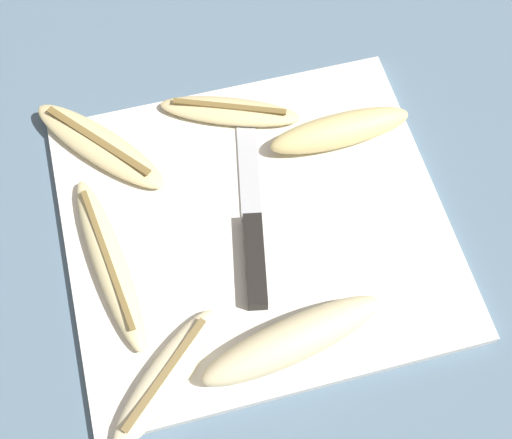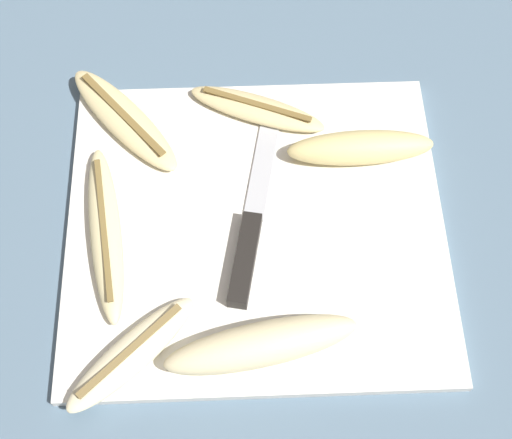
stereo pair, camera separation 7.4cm
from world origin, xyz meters
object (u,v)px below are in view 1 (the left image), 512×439
banana_mellow_near (230,111)px  banana_ripe_center (100,145)px  banana_golden_short (340,130)px  banana_bright_far (166,377)px  knife (253,238)px  banana_cream_curved (296,339)px  banana_soft_right (109,262)px

banana_mellow_near → banana_ripe_center: size_ratio=0.98×
banana_golden_short → banana_bright_far: bearing=-137.6°
knife → banana_ripe_center: 0.20m
banana_cream_curved → banana_soft_right: bearing=141.3°
banana_cream_curved → banana_soft_right: size_ratio=0.93×
banana_ripe_center → banana_soft_right: 0.14m
banana_golden_short → banana_mellow_near: bearing=150.6°
banana_golden_short → banana_cream_curved: banana_cream_curved is taller
banana_golden_short → banana_cream_curved: 0.25m
banana_cream_curved → banana_ripe_center: size_ratio=1.16×
banana_mellow_near → banana_bright_far: (-0.13, -0.28, 0.00)m
banana_cream_curved → banana_bright_far: bearing=-179.1°
banana_mellow_near → banana_soft_right: (-0.16, -0.15, 0.00)m
banana_golden_short → knife: bearing=-141.4°
knife → banana_mellow_near: (0.01, 0.16, 0.00)m
banana_soft_right → banana_mellow_near: bearing=43.0°
banana_ripe_center → banana_soft_right: size_ratio=0.80×
knife → banana_golden_short: (0.12, 0.10, 0.01)m
knife → banana_mellow_near: 0.16m
banana_mellow_near → banana_ripe_center: bearing=-176.5°
banana_bright_far → banana_golden_short: bearing=42.4°
banana_bright_far → knife: bearing=46.1°
knife → banana_soft_right: size_ratio=1.19×
banana_cream_curved → banana_mellow_near: bearing=89.5°
banana_golden_short → banana_mellow_near: size_ratio=0.99×
banana_mellow_near → banana_cream_curved: bearing=-90.5°
knife → banana_golden_short: banana_golden_short is taller
banana_golden_short → banana_cream_curved: size_ratio=0.84×
banana_mellow_near → banana_bright_far: banana_bright_far is taller
banana_cream_curved → banana_soft_right: banana_cream_curved is taller
banana_ripe_center → knife: bearing=-48.2°
banana_ripe_center → banana_soft_right: (-0.01, -0.14, 0.00)m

